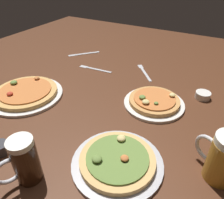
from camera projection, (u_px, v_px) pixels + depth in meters
ground_plane at (112, 106)px, 0.96m from camera, size 2.40×2.40×0.03m
pizza_plate_near at (26, 93)px, 0.99m from camera, size 0.33×0.33×0.05m
pizza_plate_far at (154, 102)px, 0.93m from camera, size 0.26×0.26×0.05m
pizza_plate_side at (117, 161)px, 0.67m from camera, size 0.29×0.29×0.05m
beer_mug_dark at (24, 161)px, 0.59m from camera, size 0.07×0.12×0.15m
beer_mug_amber at (223, 158)px, 0.60m from camera, size 0.13×0.10×0.16m
ramekin_sauce at (203, 95)px, 0.98m from camera, size 0.07×0.07×0.03m
ramekin_butter at (1, 148)px, 0.70m from camera, size 0.05×0.05×0.04m
fork_left at (94, 69)px, 1.23m from camera, size 0.20×0.03×0.01m
knife_right at (84, 54)px, 1.42m from camera, size 0.15×0.17×0.01m
fork_spare at (144, 72)px, 1.20m from camera, size 0.15×0.17×0.01m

